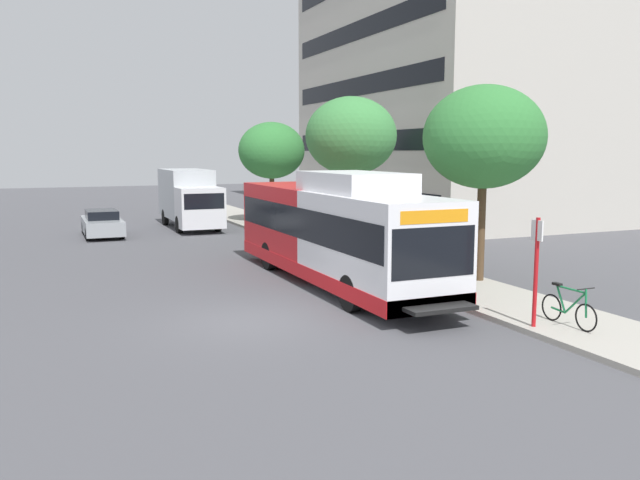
# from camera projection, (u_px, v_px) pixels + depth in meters

# --- Properties ---
(ground_plane) EXTENTS (120.00, 120.00, 0.00)m
(ground_plane) POSITION_uv_depth(u_px,v_px,m) (188.00, 269.00, 23.63)
(ground_plane) COLOR #4C4C51
(sidewalk_curb) EXTENTS (3.00, 56.00, 0.14)m
(sidewalk_curb) POSITION_uv_depth(u_px,v_px,m) (382.00, 263.00, 24.55)
(sidewalk_curb) COLOR #A8A399
(sidewalk_curb) RESTS_ON ground
(transit_bus) EXTENTS (2.58, 12.25, 3.65)m
(transit_bus) POSITION_uv_depth(u_px,v_px,m) (335.00, 232.00, 20.75)
(transit_bus) COLOR white
(transit_bus) RESTS_ON ground
(bus_stop_sign_pole) EXTENTS (0.10, 0.36, 2.60)m
(bus_stop_sign_pole) POSITION_uv_depth(u_px,v_px,m) (536.00, 264.00, 15.13)
(bus_stop_sign_pole) COLOR red
(bus_stop_sign_pole) RESTS_ON sidewalk_curb
(bicycle_parked) EXTENTS (0.52, 1.76, 1.02)m
(bicycle_parked) POSITION_uv_depth(u_px,v_px,m) (569.00, 309.00, 15.32)
(bicycle_parked) COLOR black
(bicycle_parked) RESTS_ON sidewalk_curb
(street_tree_near_stop) EXTENTS (3.81, 3.81, 6.19)m
(street_tree_near_stop) POSITION_uv_depth(u_px,v_px,m) (484.00, 137.00, 20.26)
(street_tree_near_stop) COLOR #4C3823
(street_tree_near_stop) RESTS_ON sidewalk_curb
(street_tree_mid_block) EXTENTS (4.04, 4.04, 6.53)m
(street_tree_mid_block) POSITION_uv_depth(u_px,v_px,m) (351.00, 136.00, 28.53)
(street_tree_mid_block) COLOR #4C3823
(street_tree_mid_block) RESTS_ON sidewalk_curb
(street_tree_far_block) EXTENTS (3.84, 3.84, 5.82)m
(street_tree_far_block) POSITION_uv_depth(u_px,v_px,m) (272.00, 151.00, 37.40)
(street_tree_far_block) COLOR #4C3823
(street_tree_far_block) RESTS_ON sidewalk_curb
(parked_car_far_lane) EXTENTS (1.80, 4.50, 1.33)m
(parked_car_far_lane) POSITION_uv_depth(u_px,v_px,m) (102.00, 223.00, 32.63)
(parked_car_far_lane) COLOR #93999E
(parked_car_far_lane) RESTS_ON ground
(box_truck_background) EXTENTS (2.32, 7.01, 3.25)m
(box_truck_background) POSITION_uv_depth(u_px,v_px,m) (189.00, 197.00, 36.11)
(box_truck_background) COLOR silver
(box_truck_background) RESTS_ON ground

